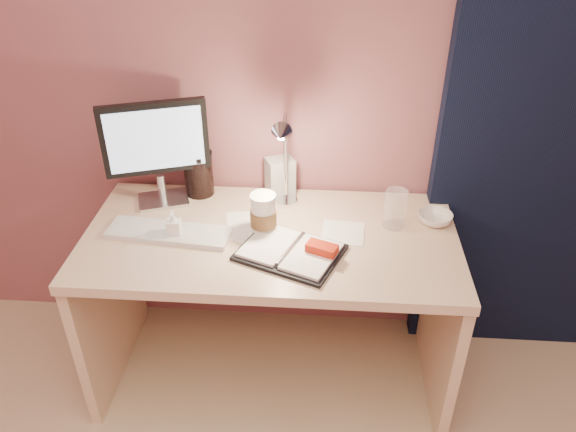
# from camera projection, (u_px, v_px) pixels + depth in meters

# --- Properties ---
(room) EXTENTS (3.50, 3.50, 3.50)m
(room) POSITION_uv_depth(u_px,v_px,m) (532.00, 108.00, 2.08)
(room) COLOR #C6B28E
(room) RESTS_ON ground
(desk) EXTENTS (1.40, 0.70, 0.73)m
(desk) POSITION_uv_depth(u_px,v_px,m) (273.00, 270.00, 2.28)
(desk) COLOR beige
(desk) RESTS_ON ground
(monitor) EXTENTS (0.39, 0.20, 0.43)m
(monitor) POSITION_uv_depth(u_px,v_px,m) (156.00, 144.00, 2.16)
(monitor) COLOR silver
(monitor) RESTS_ON desk
(keyboard) EXTENTS (0.47, 0.18, 0.02)m
(keyboard) POSITION_uv_depth(u_px,v_px,m) (169.00, 232.00, 2.09)
(keyboard) COLOR silver
(keyboard) RESTS_ON desk
(planner) EXTENTS (0.42, 0.37, 0.05)m
(planner) POSITION_uv_depth(u_px,v_px,m) (293.00, 251.00, 1.99)
(planner) COLOR black
(planner) RESTS_ON desk
(paper_a) EXTENTS (0.20, 0.20, 0.00)m
(paper_a) POSITION_uv_depth(u_px,v_px,m) (249.00, 222.00, 2.16)
(paper_a) COLOR white
(paper_a) RESTS_ON desk
(paper_b) EXTENTS (0.17, 0.17, 0.00)m
(paper_b) POSITION_uv_depth(u_px,v_px,m) (343.00, 233.00, 2.11)
(paper_b) COLOR white
(paper_b) RESTS_ON desk
(paper_c) EXTENTS (0.20, 0.20, 0.00)m
(paper_c) POSITION_uv_depth(u_px,v_px,m) (257.00, 236.00, 2.09)
(paper_c) COLOR white
(paper_c) RESTS_ON desk
(coffee_cup) EXTENTS (0.10, 0.10, 0.16)m
(coffee_cup) POSITION_uv_depth(u_px,v_px,m) (263.00, 215.00, 2.08)
(coffee_cup) COLOR white
(coffee_cup) RESTS_ON desk
(clear_cup) EXTENTS (0.09, 0.09, 0.15)m
(clear_cup) POSITION_uv_depth(u_px,v_px,m) (395.00, 209.00, 2.11)
(clear_cup) COLOR white
(clear_cup) RESTS_ON desk
(bowl) EXTENTS (0.14, 0.14, 0.04)m
(bowl) POSITION_uv_depth(u_px,v_px,m) (435.00, 218.00, 2.16)
(bowl) COLOR white
(bowl) RESTS_ON desk
(lotion_bottle) EXTENTS (0.05, 0.05, 0.11)m
(lotion_bottle) POSITION_uv_depth(u_px,v_px,m) (174.00, 225.00, 2.06)
(lotion_bottle) COLOR white
(lotion_bottle) RESTS_ON desk
(dark_jar) EXTENTS (0.12, 0.12, 0.17)m
(dark_jar) POSITION_uv_depth(u_px,v_px,m) (199.00, 175.00, 2.31)
(dark_jar) COLOR black
(dark_jar) RESTS_ON desk
(product_box) EXTENTS (0.13, 0.12, 0.16)m
(product_box) POSITION_uv_depth(u_px,v_px,m) (280.00, 177.00, 2.31)
(product_box) COLOR #B4B4AF
(product_box) RESTS_ON desk
(desk_lamp) EXTENTS (0.10, 0.25, 0.42)m
(desk_lamp) POSITION_uv_depth(u_px,v_px,m) (284.00, 157.00, 2.06)
(desk_lamp) COLOR silver
(desk_lamp) RESTS_ON desk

